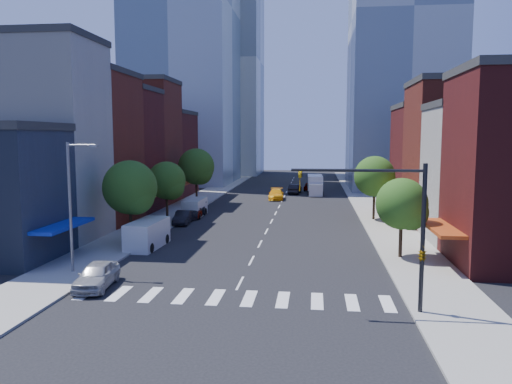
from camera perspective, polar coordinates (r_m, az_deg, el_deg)
ground at (r=33.11m, az=-1.85°, el=-10.38°), size 220.00×220.00×0.00m
sidewalk_left at (r=74.01m, az=-6.82°, el=-1.02°), size 5.00×120.00×0.15m
sidewalk_right at (r=72.39m, az=12.81°, el=-1.30°), size 5.00×120.00×0.15m
crosswalk at (r=30.28m, az=-2.71°, el=-12.00°), size 19.00×3.00×0.01m
bldg_left_1 at (r=50.42m, az=-24.10°, el=5.21°), size 12.00×8.00×18.00m
bldg_left_2 at (r=57.91m, az=-19.75°, el=4.48°), size 12.00×9.00×16.00m
bldg_left_3 at (r=65.64m, az=-16.43°, el=4.34°), size 12.00×8.00×15.00m
bldg_left_4 at (r=73.51m, az=-13.85°, el=5.38°), size 12.00×9.00×17.00m
bldg_left_5 at (r=82.52m, az=-11.50°, el=4.14°), size 12.00×10.00×13.00m
bldg_right_1 at (r=49.24m, az=25.98°, el=1.60°), size 12.00×8.00×12.00m
bldg_right_2 at (r=57.72m, az=23.12°, el=3.84°), size 12.00×10.00×15.00m
bldg_right_3 at (r=67.40m, az=20.70°, el=3.38°), size 12.00×10.00×13.00m
tower_nw at (r=107.86m, az=-8.35°, el=19.97°), size 20.00×22.00×70.00m
tower_ne at (r=96.77m, az=16.48°, el=18.33°), size 18.00×20.00×60.00m
tower_far_w at (r=129.69m, az=-3.57°, el=14.55°), size 18.00×18.00×56.00m
traffic_signal at (r=27.87m, az=17.40°, el=-5.07°), size 7.24×2.24×8.00m
streetlight at (r=36.58m, az=-20.25°, el=-0.72°), size 2.25×0.25×9.00m
tree_left_near at (r=45.47m, az=-14.06°, el=0.28°), size 4.80×4.80×7.30m
tree_left_mid at (r=55.87m, az=-10.06°, el=1.13°), size 4.20×4.20×6.65m
tree_left_far at (r=69.30m, az=-6.74°, el=2.74°), size 5.00×5.00×7.75m
tree_right_near at (r=40.23m, az=16.54°, el=-1.54°), size 4.00×4.00×6.20m
tree_right_far at (r=57.87m, az=13.55°, el=1.56°), size 4.60×4.60×7.20m
parked_car_front at (r=33.50m, az=-17.74°, el=-9.04°), size 2.34×4.93×1.63m
parked_car_second at (r=55.18m, az=-8.35°, el=-2.89°), size 1.74×4.43×1.44m
parked_car_third at (r=59.52m, az=-7.22°, el=-2.23°), size 2.46×5.04×1.38m
parked_car_rear at (r=59.52m, az=-7.21°, el=-2.10°), size 2.40×5.69×1.64m
cargo_van_near at (r=43.97m, az=-12.38°, el=-4.75°), size 2.47×5.64×2.37m
cargo_van_far at (r=60.29m, az=-7.03°, el=-1.78°), size 2.08×4.94×2.09m
taxi at (r=75.77m, az=2.32°, el=-0.26°), size 2.46×5.55×1.58m
traffic_car_oncoming at (r=83.68m, az=4.45°, el=0.36°), size 2.18×5.01×1.60m
traffic_car_far at (r=88.53m, az=6.16°, el=0.64°), size 2.31×4.57×1.49m
box_truck at (r=82.69m, az=6.77°, el=0.74°), size 2.62×7.84×3.13m
pedestrian_near at (r=44.65m, az=-13.44°, el=-4.84°), size 0.67×0.73×1.68m
pedestrian_far at (r=49.00m, az=-11.55°, el=-3.78°), size 0.70×0.88×1.73m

